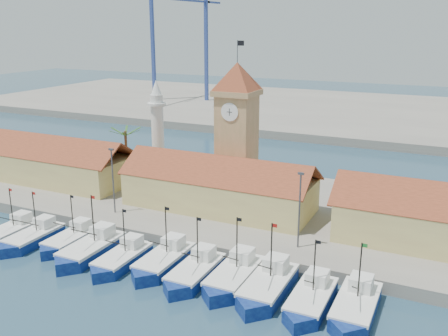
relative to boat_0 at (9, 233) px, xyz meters
The scene contains 22 objects.
ground 21.10m from the boat_0, ahead, with size 400.00×400.00×0.00m, color #1D394D.
quay 30.50m from the boat_0, 46.48° to the left, with size 140.00×32.00×1.50m, color gray.
terminal 110.14m from the boat_0, 79.01° to the left, with size 240.00×80.00×2.00m, color gray.
boat_0 is the anchor object (origin of this frame).
boat_1 3.90m from the boat_0, ahead, with size 3.36×9.22×6.97m.
boat_2 8.71m from the boat_0, 10.26° to the left, with size 3.26×8.93×6.76m.
boat_3 12.80m from the boat_0, ahead, with size 3.75×10.28×7.78m.
boat_4 17.48m from the boat_0, ahead, with size 3.35×9.17×6.94m.
boat_5 22.11m from the boat_0, ahead, with size 3.59×9.85×7.45m.
boat_6 26.50m from the boat_0, ahead, with size 3.51×9.61×7.27m.
boat_7 30.72m from the boat_0, ahead, with size 3.69×10.11×7.65m.
boat_8 34.67m from the boat_0, ahead, with size 3.80×10.42×7.88m.
boat_9 39.26m from the boat_0, ahead, with size 3.47×9.51×7.19m.
boat_10 43.43m from the boat_0, ahead, with size 3.60×9.86×7.46m.
hall_left 21.45m from the boat_0, 121.25° to the left, with size 31.20×10.13×7.61m.
hall_center 27.93m from the boat_0, 40.79° to the left, with size 27.04×10.13×7.61m.
clock_tower 33.90m from the boat_0, 48.95° to the left, with size 5.80×5.80×22.70m.
minaret 28.28m from the boat_0, 77.06° to the left, with size 3.00×3.00×16.30m.
palm_tree 24.77m from the boat_0, 87.62° to the left, with size 5.60×5.03×8.39m.
lamp_posts 24.46m from the boat_0, 25.20° to the left, with size 80.70×0.25×9.03m.
crane_blue_far 110.67m from the boat_0, 113.50° to the left, with size 1.00×35.78×46.22m.
crane_blue_near 110.51m from the boat_0, 104.06° to the left, with size 1.00×30.99×39.13m.
Camera 1 is at (28.90, -39.47, 26.33)m, focal length 40.00 mm.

